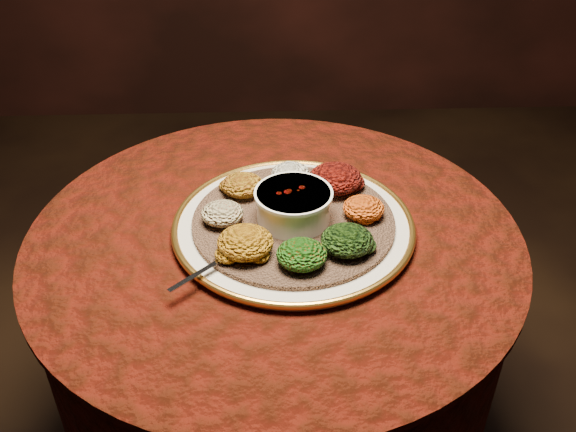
{
  "coord_description": "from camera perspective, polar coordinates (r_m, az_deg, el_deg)",
  "views": [
    {
      "loc": [
        -0.01,
        -0.99,
        1.49
      ],
      "look_at": [
        0.03,
        0.02,
        0.76
      ],
      "focal_mm": 40.0,
      "sensor_mm": 36.0,
      "label": 1
    }
  ],
  "objects": [
    {
      "name": "portion_gomen",
      "position": [
        1.15,
        5.27,
        -2.16
      ],
      "size": [
        0.1,
        0.09,
        0.05
      ],
      "primitive_type": "ellipsoid",
      "color": "black",
      "rests_on": "injera"
    },
    {
      "name": "portion_ayib",
      "position": [
        1.33,
        0.21,
        3.81
      ],
      "size": [
        0.08,
        0.08,
        0.04
      ],
      "primitive_type": "ellipsoid",
      "color": "silver",
      "rests_on": "injera"
    },
    {
      "name": "portion_kitfo",
      "position": [
        1.31,
        4.23,
        3.35
      ],
      "size": [
        0.11,
        0.1,
        0.05
      ],
      "primitive_type": "ellipsoid",
      "color": "black",
      "rests_on": "injera"
    },
    {
      "name": "table",
      "position": [
        1.36,
        -1.14,
        -7.51
      ],
      "size": [
        0.96,
        0.96,
        0.73
      ],
      "color": "black",
      "rests_on": "ground"
    },
    {
      "name": "platter",
      "position": [
        1.24,
        0.48,
        -0.86
      ],
      "size": [
        0.54,
        0.54,
        0.02
      ],
      "rotation": [
        0.0,
        0.0,
        0.23
      ],
      "color": "beige",
      "rests_on": "table"
    },
    {
      "name": "stew_bowl",
      "position": [
        1.21,
        0.49,
        1.11
      ],
      "size": [
        0.15,
        0.15,
        0.06
      ],
      "color": "white",
      "rests_on": "injera"
    },
    {
      "name": "portion_timatim",
      "position": [
        1.22,
        -5.85,
        0.23
      ],
      "size": [
        0.08,
        0.08,
        0.04
      ],
      "primitive_type": "ellipsoid",
      "color": "maroon",
      "rests_on": "injera"
    },
    {
      "name": "injera",
      "position": [
        1.24,
        0.48,
        -0.45
      ],
      "size": [
        0.49,
        0.49,
        0.01
      ],
      "primitive_type": "cylinder",
      "rotation": [
        0.0,
        0.0,
        -0.33
      ],
      "color": "brown",
      "rests_on": "platter"
    },
    {
      "name": "portion_kik",
      "position": [
        1.14,
        -3.82,
        -2.36
      ],
      "size": [
        0.1,
        0.1,
        0.05
      ],
      "primitive_type": "ellipsoid",
      "color": "#AD710F",
      "rests_on": "injera"
    },
    {
      "name": "portion_shiro",
      "position": [
        1.3,
        -4.06,
        2.76
      ],
      "size": [
        0.09,
        0.08,
        0.04
      ],
      "primitive_type": "ellipsoid",
      "color": "#A06E13",
      "rests_on": "injera"
    },
    {
      "name": "portion_mixveg",
      "position": [
        1.11,
        1.22,
        -3.44
      ],
      "size": [
        0.09,
        0.08,
        0.04
      ],
      "primitive_type": "ellipsoid",
      "color": "maroon",
      "rests_on": "injera"
    },
    {
      "name": "spoon",
      "position": [
        1.14,
        -5.74,
        -3.75
      ],
      "size": [
        0.12,
        0.11,
        0.01
      ],
      "rotation": [
        0.0,
        0.0,
        -2.39
      ],
      "color": "silver",
      "rests_on": "injera"
    },
    {
      "name": "portion_tikil",
      "position": [
        1.24,
        6.74,
        0.7
      ],
      "size": [
        0.08,
        0.08,
        0.04
      ],
      "primitive_type": "ellipsoid",
      "color": "#A8640E",
      "rests_on": "injera"
    }
  ]
}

